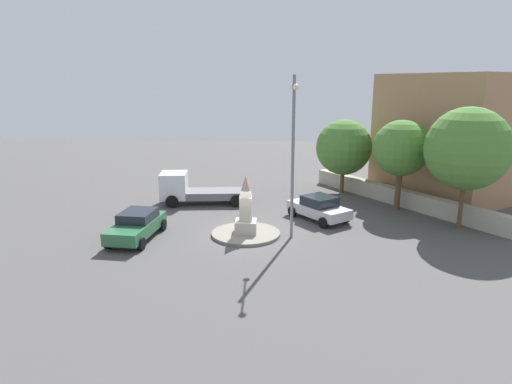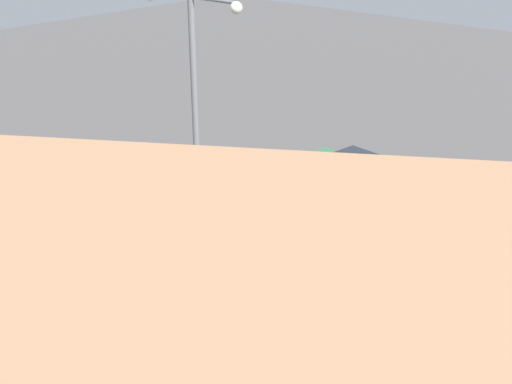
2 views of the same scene
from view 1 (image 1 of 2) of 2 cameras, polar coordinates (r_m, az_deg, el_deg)
ground_plane at (r=24.06m, az=-1.32°, el=-5.60°), size 80.00×80.00×0.00m
traffic_island at (r=24.03m, az=-1.32°, el=-5.41°), size 3.72×3.72×0.16m
monument at (r=23.62m, az=-1.34°, el=-2.33°), size 1.14×1.14×3.14m
streetlamp at (r=22.60m, az=4.82°, el=6.26°), size 3.20×0.28×8.44m
car_silver_parked_right at (r=26.79m, az=8.13°, el=-2.01°), size 4.23×3.79×1.46m
car_green_parked_left at (r=24.17m, az=-15.17°, el=-4.12°), size 4.52×2.42×1.45m
truck_white_passing at (r=30.29m, az=-8.12°, el=0.33°), size 2.61×6.07×2.17m
stone_boundary_wall at (r=31.37m, az=17.92°, el=-0.57°), size 13.78×9.29×1.11m
corner_building at (r=34.85m, az=24.12°, el=6.63°), size 11.38×11.04×8.68m
tree_near_wall at (r=29.47m, az=18.27°, el=5.37°), size 3.56×3.56×5.82m
tree_mid_cluster at (r=26.74m, az=25.70°, el=5.06°), size 4.56×4.56×6.84m
tree_far_corner at (r=33.17m, az=11.29°, el=5.69°), size 4.08×4.08×5.49m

